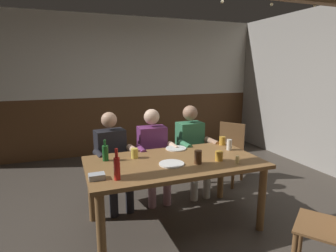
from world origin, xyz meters
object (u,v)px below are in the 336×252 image
at_px(person_1, 154,150).
at_px(chair_empty_near_left, 228,150).
at_px(dining_table, 174,169).
at_px(pint_glass_3, 219,156).
at_px(pint_glass_0, 135,153).
at_px(pint_glass_1, 222,141).
at_px(bottle_0, 105,153).
at_px(table_candle, 237,160).
at_px(condiment_caddy, 97,177).
at_px(plate_0, 172,164).
at_px(pint_glass_2, 198,157).
at_px(person_2, 192,146).
at_px(person_0, 113,156).
at_px(plate_1, 176,148).
at_px(pint_glass_4, 229,145).
at_px(bottle_1, 117,167).

bearing_deg(person_1, chair_empty_near_left, -170.59).
xyz_separation_m(dining_table, pint_glass_3, (0.44, -0.17, 0.15)).
xyz_separation_m(pint_glass_0, pint_glass_1, (1.17, 0.13, -0.00)).
height_order(chair_empty_near_left, pint_glass_0, chair_empty_near_left).
bearing_deg(bottle_0, table_candle, -24.33).
distance_m(pint_glass_1, pint_glass_3, 0.63).
height_order(person_1, pint_glass_0, person_1).
bearing_deg(condiment_caddy, dining_table, 15.40).
bearing_deg(pint_glass_3, pint_glass_0, 154.08).
height_order(chair_empty_near_left, condiment_caddy, chair_empty_near_left).
xyz_separation_m(dining_table, pint_glass_0, (-0.37, 0.23, 0.15)).
distance_m(plate_0, pint_glass_2, 0.28).
bearing_deg(dining_table, plate_0, -124.32).
bearing_deg(bottle_0, person_2, 20.57).
height_order(condiment_caddy, pint_glass_0, pint_glass_0).
relative_size(person_1, bottle_0, 5.26).
distance_m(person_1, person_2, 0.55).
xyz_separation_m(table_candle, pint_glass_1, (0.23, 0.67, 0.01)).
bearing_deg(dining_table, person_0, 127.16).
distance_m(person_2, pint_glass_1, 0.46).
xyz_separation_m(bottle_0, pint_glass_3, (1.12, -0.42, -0.04)).
distance_m(table_candle, plate_1, 0.80).
relative_size(condiment_caddy, pint_glass_0, 1.31).
bearing_deg(condiment_caddy, pint_glass_4, 12.73).
height_order(chair_empty_near_left, pint_glass_2, pint_glass_2).
height_order(dining_table, pint_glass_2, pint_glass_2).
relative_size(bottle_1, pint_glass_1, 2.69).
xyz_separation_m(pint_glass_1, pint_glass_4, (-0.05, -0.23, 0.01)).
relative_size(plate_0, pint_glass_0, 2.40).
bearing_deg(person_2, person_1, -2.44).
relative_size(person_0, table_candle, 14.73).
bearing_deg(person_2, chair_empty_near_left, -168.48).
bearing_deg(person_2, plate_1, 39.04).
distance_m(chair_empty_near_left, condiment_caddy, 2.37).
relative_size(chair_empty_near_left, pint_glass_1, 8.37).
bearing_deg(pint_glass_4, plate_1, 156.04).
relative_size(pint_glass_3, pint_glass_4, 0.79).
distance_m(dining_table, person_1, 0.72).
xyz_separation_m(dining_table, pint_glass_2, (0.19, -0.17, 0.16)).
bearing_deg(table_candle, person_1, 119.13).
bearing_deg(pint_glass_0, chair_empty_near_left, 22.14).
relative_size(bottle_0, pint_glass_0, 2.11).
height_order(person_0, chair_empty_near_left, person_0).
relative_size(chair_empty_near_left, pint_glass_0, 8.21).
distance_m(bottle_0, pint_glass_1, 1.48).
bearing_deg(plate_0, pint_glass_3, -6.75).
distance_m(chair_empty_near_left, table_candle, 1.41).
height_order(person_1, person_2, person_2).
bearing_deg(person_0, pint_glass_4, 147.50).
height_order(condiment_caddy, plate_1, condiment_caddy).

